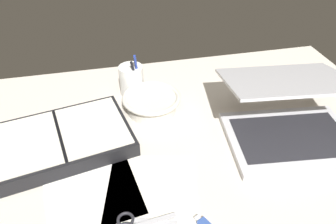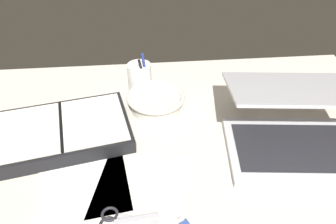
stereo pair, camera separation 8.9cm
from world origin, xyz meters
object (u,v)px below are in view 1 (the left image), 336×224
Objects in this scene: bowl at (151,102)px; pen_cup at (132,80)px; planner at (61,140)px; scissors at (133,224)px; laptop at (290,118)px.

pen_cup is (-4.52, 10.53, 2.02)cm from bowl.
pen_cup is at bearing 32.93° from planner.
planner is 32.05cm from scissors.
laptop reaches higher than bowl.
laptop is at bearing -18.97° from planner.
laptop reaches higher than pen_cup.
bowl is at bearing 10.88° from planner.
laptop is 49.21cm from pen_cup.
bowl is at bearing 157.63° from laptop.
bowl is 1.37× the size of scissors.
planner is at bearing -135.81° from pen_cup.
bowl is 40.47cm from scissors.
laptop is at bearing 28.99° from scissors.
bowl is 11.63cm from pen_cup.
bowl is at bearing -66.74° from pen_cup.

